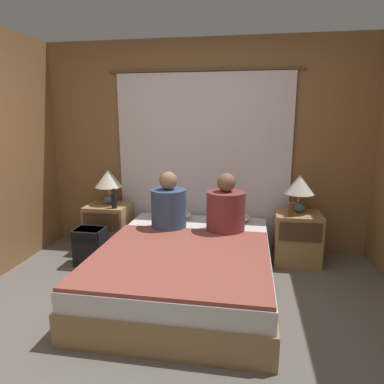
{
  "coord_description": "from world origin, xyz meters",
  "views": [
    {
      "loc": [
        0.56,
        -2.26,
        1.62
      ],
      "look_at": [
        0.0,
        1.03,
        0.88
      ],
      "focal_mm": 32.0,
      "sensor_mm": 36.0,
      "label": 1
    }
  ],
  "objects_px": {
    "bed": "(187,267)",
    "beer_bottle_on_left_stand": "(114,200)",
    "pillow_left": "(171,213)",
    "backpack_on_floor": "(90,244)",
    "nightstand_right": "(297,238)",
    "pillow_right": "(229,216)",
    "beer_bottle_on_right_stand": "(292,209)",
    "nightstand_left": "(109,227)",
    "person_left_in_bed": "(169,206)",
    "lamp_right": "(300,187)",
    "person_right_in_bed": "(226,209)",
    "lamp_left": "(109,180)"
  },
  "relations": [
    {
      "from": "pillow_left",
      "to": "backpack_on_floor",
      "type": "bearing_deg",
      "value": -148.87
    },
    {
      "from": "person_right_in_bed",
      "to": "beer_bottle_on_right_stand",
      "type": "height_order",
      "value": "person_right_in_bed"
    },
    {
      "from": "bed",
      "to": "lamp_left",
      "type": "relative_size",
      "value": 4.94
    },
    {
      "from": "pillow_left",
      "to": "beer_bottle_on_left_stand",
      "type": "xyz_separation_m",
      "value": [
        -0.63,
        -0.18,
        0.18
      ]
    },
    {
      "from": "beer_bottle_on_right_stand",
      "to": "backpack_on_floor",
      "type": "distance_m",
      "value": 2.23
    },
    {
      "from": "nightstand_left",
      "to": "pillow_right",
      "type": "relative_size",
      "value": 1.18
    },
    {
      "from": "bed",
      "to": "beer_bottle_on_left_stand",
      "type": "distance_m",
      "value": 1.26
    },
    {
      "from": "pillow_right",
      "to": "lamp_right",
      "type": "bearing_deg",
      "value": 0.73
    },
    {
      "from": "pillow_right",
      "to": "beer_bottle_on_left_stand",
      "type": "xyz_separation_m",
      "value": [
        -1.32,
        -0.18,
        0.18
      ]
    },
    {
      "from": "nightstand_right",
      "to": "pillow_right",
      "type": "bearing_deg",
      "value": 176.14
    },
    {
      "from": "pillow_right",
      "to": "person_left_in_bed",
      "type": "relative_size",
      "value": 0.77
    },
    {
      "from": "beer_bottle_on_right_stand",
      "to": "bed",
      "type": "bearing_deg",
      "value": -147.03
    },
    {
      "from": "nightstand_right",
      "to": "backpack_on_floor",
      "type": "bearing_deg",
      "value": -169.12
    },
    {
      "from": "nightstand_right",
      "to": "beer_bottle_on_left_stand",
      "type": "height_order",
      "value": "beer_bottle_on_left_stand"
    },
    {
      "from": "lamp_right",
      "to": "person_right_in_bed",
      "type": "relative_size",
      "value": 0.67
    },
    {
      "from": "lamp_right",
      "to": "beer_bottle_on_right_stand",
      "type": "bearing_deg",
      "value": -116.49
    },
    {
      "from": "nightstand_left",
      "to": "backpack_on_floor",
      "type": "distance_m",
      "value": 0.44
    },
    {
      "from": "pillow_left",
      "to": "person_right_in_bed",
      "type": "height_order",
      "value": "person_right_in_bed"
    },
    {
      "from": "person_left_in_bed",
      "to": "person_right_in_bed",
      "type": "height_order",
      "value": "same"
    },
    {
      "from": "bed",
      "to": "pillow_right",
      "type": "bearing_deg",
      "value": 67.57
    },
    {
      "from": "beer_bottle_on_left_stand",
      "to": "bed",
      "type": "bearing_deg",
      "value": -34.1
    },
    {
      "from": "person_left_in_bed",
      "to": "nightstand_right",
      "type": "bearing_deg",
      "value": 13.24
    },
    {
      "from": "nightstand_left",
      "to": "nightstand_right",
      "type": "xyz_separation_m",
      "value": [
        2.23,
        0.0,
        0.0
      ]
    },
    {
      "from": "beer_bottle_on_right_stand",
      "to": "nightstand_right",
      "type": "bearing_deg",
      "value": 53.33
    },
    {
      "from": "pillow_left",
      "to": "beer_bottle_on_right_stand",
      "type": "bearing_deg",
      "value": -7.36
    },
    {
      "from": "beer_bottle_on_left_stand",
      "to": "beer_bottle_on_right_stand",
      "type": "bearing_deg",
      "value": 0.0
    },
    {
      "from": "person_left_in_bed",
      "to": "beer_bottle_on_left_stand",
      "type": "xyz_separation_m",
      "value": [
        -0.7,
        0.2,
        -0.01
      ]
    },
    {
      "from": "bed",
      "to": "beer_bottle_on_left_stand",
      "type": "height_order",
      "value": "beer_bottle_on_left_stand"
    },
    {
      "from": "lamp_right",
      "to": "backpack_on_floor",
      "type": "relative_size",
      "value": 1.02
    },
    {
      "from": "nightstand_right",
      "to": "person_right_in_bed",
      "type": "relative_size",
      "value": 0.91
    },
    {
      "from": "bed",
      "to": "backpack_on_floor",
      "type": "bearing_deg",
      "value": 163.07
    },
    {
      "from": "nightstand_left",
      "to": "nightstand_right",
      "type": "relative_size",
      "value": 1.0
    },
    {
      "from": "nightstand_left",
      "to": "person_right_in_bed",
      "type": "bearing_deg",
      "value": -12.77
    },
    {
      "from": "lamp_right",
      "to": "pillow_left",
      "type": "xyz_separation_m",
      "value": [
        -1.46,
        -0.01,
        -0.37
      ]
    },
    {
      "from": "bed",
      "to": "beer_bottle_on_right_stand",
      "type": "bearing_deg",
      "value": 32.97
    },
    {
      "from": "beer_bottle_on_left_stand",
      "to": "backpack_on_floor",
      "type": "relative_size",
      "value": 0.56
    },
    {
      "from": "pillow_left",
      "to": "backpack_on_floor",
      "type": "xyz_separation_m",
      "value": [
        -0.81,
        -0.49,
        -0.25
      ]
    },
    {
      "from": "pillow_right",
      "to": "backpack_on_floor",
      "type": "height_order",
      "value": "pillow_right"
    },
    {
      "from": "nightstand_left",
      "to": "pillow_right",
      "type": "height_order",
      "value": "nightstand_left"
    },
    {
      "from": "nightstand_left",
      "to": "lamp_right",
      "type": "xyz_separation_m",
      "value": [
        2.23,
        0.06,
        0.57
      ]
    },
    {
      "from": "bed",
      "to": "beer_bottle_on_right_stand",
      "type": "xyz_separation_m",
      "value": [
        1.02,
        0.66,
        0.44
      ]
    },
    {
      "from": "pillow_right",
      "to": "person_left_in_bed",
      "type": "height_order",
      "value": "person_left_in_bed"
    },
    {
      "from": "nightstand_right",
      "to": "beer_bottle_on_right_stand",
      "type": "bearing_deg",
      "value": -126.67
    },
    {
      "from": "nightstand_right",
      "to": "beer_bottle_on_left_stand",
      "type": "bearing_deg",
      "value": -176.58
    },
    {
      "from": "beer_bottle_on_left_stand",
      "to": "beer_bottle_on_right_stand",
      "type": "relative_size",
      "value": 1.1
    },
    {
      "from": "nightstand_right",
      "to": "bed",
      "type": "bearing_deg",
      "value": -144.75
    },
    {
      "from": "bed",
      "to": "person_right_in_bed",
      "type": "relative_size",
      "value": 3.32
    },
    {
      "from": "person_left_in_bed",
      "to": "nightstand_left",
      "type": "bearing_deg",
      "value": 158.58
    },
    {
      "from": "bed",
      "to": "nightstand_left",
      "type": "height_order",
      "value": "nightstand_left"
    },
    {
      "from": "pillow_right",
      "to": "person_left_in_bed",
      "type": "bearing_deg",
      "value": -148.74
    }
  ]
}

